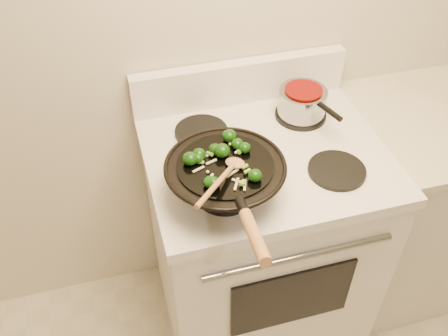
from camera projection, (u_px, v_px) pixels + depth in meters
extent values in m
cube|color=white|center=(259.00, 245.00, 1.95)|extent=(0.76, 0.64, 0.88)
cube|color=white|center=(266.00, 156.00, 1.64)|extent=(0.78, 0.66, 0.04)
cube|color=white|center=(240.00, 82.00, 1.78)|extent=(0.78, 0.05, 0.16)
cylinder|color=gray|center=(299.00, 257.00, 1.48)|extent=(0.60, 0.02, 0.02)
cube|color=black|center=(292.00, 299.00, 1.64)|extent=(0.42, 0.01, 0.28)
cylinder|color=black|center=(225.00, 192.00, 1.48)|extent=(0.18, 0.18, 0.01)
cylinder|color=black|center=(337.00, 170.00, 1.55)|extent=(0.18, 0.18, 0.01)
cylinder|color=black|center=(201.00, 132.00, 1.69)|extent=(0.18, 0.18, 0.01)
cylinder|color=black|center=(300.00, 115.00, 1.76)|extent=(0.18, 0.18, 0.01)
cube|color=silver|center=(425.00, 202.00, 2.12)|extent=(0.85, 0.60, 0.88)
torus|color=black|center=(225.00, 166.00, 1.40)|extent=(0.35, 0.35, 0.01)
cylinder|color=black|center=(225.00, 165.00, 1.40)|extent=(0.28, 0.28, 0.01)
cylinder|color=black|center=(242.00, 206.00, 1.24)|extent=(0.03, 0.06, 0.04)
cylinder|color=#A97242|center=(255.00, 236.00, 1.14)|extent=(0.04, 0.18, 0.07)
ellipsoid|color=#0E3608|center=(229.00, 136.00, 1.47)|extent=(0.04, 0.04, 0.04)
cylinder|color=#468630|center=(233.00, 138.00, 1.48)|extent=(0.02, 0.01, 0.02)
ellipsoid|color=#0E3608|center=(245.00, 148.00, 1.43)|extent=(0.04, 0.04, 0.03)
ellipsoid|color=#0E3608|center=(199.00, 154.00, 1.41)|extent=(0.04, 0.04, 0.03)
ellipsoid|color=#0E3608|center=(213.00, 183.00, 1.32)|extent=(0.04, 0.04, 0.03)
cylinder|color=#468630|center=(217.00, 184.00, 1.33)|extent=(0.02, 0.01, 0.01)
ellipsoid|color=#0E3608|center=(198.00, 158.00, 1.40)|extent=(0.03, 0.03, 0.03)
ellipsoid|color=#0E3608|center=(237.00, 144.00, 1.44)|extent=(0.04, 0.04, 0.03)
ellipsoid|color=#0E3608|center=(215.00, 149.00, 1.43)|extent=(0.04, 0.04, 0.03)
cylinder|color=#468630|center=(219.00, 151.00, 1.43)|extent=(0.02, 0.02, 0.02)
ellipsoid|color=#0E3608|center=(190.00, 159.00, 1.39)|extent=(0.04, 0.04, 0.04)
ellipsoid|color=#0E3608|center=(255.00, 175.00, 1.34)|extent=(0.04, 0.04, 0.03)
ellipsoid|color=#0E3608|center=(222.00, 151.00, 1.41)|extent=(0.05, 0.05, 0.04)
cylinder|color=#468630|center=(227.00, 153.00, 1.43)|extent=(0.01, 0.02, 0.01)
ellipsoid|color=#0E3608|center=(210.00, 182.00, 1.33)|extent=(0.04, 0.04, 0.03)
cube|color=silver|center=(210.00, 179.00, 1.35)|extent=(0.03, 0.04, 0.00)
cube|color=silver|center=(210.00, 153.00, 1.43)|extent=(0.03, 0.02, 0.00)
cube|color=silver|center=(236.00, 184.00, 1.34)|extent=(0.03, 0.04, 0.00)
cube|color=silver|center=(238.00, 150.00, 1.44)|extent=(0.03, 0.03, 0.00)
cube|color=silver|center=(232.00, 173.00, 1.37)|extent=(0.04, 0.03, 0.00)
cube|color=silver|center=(238.00, 181.00, 1.35)|extent=(0.03, 0.03, 0.00)
cube|color=silver|center=(245.00, 185.00, 1.33)|extent=(0.02, 0.04, 0.00)
cube|color=silver|center=(199.00, 169.00, 1.38)|extent=(0.04, 0.02, 0.00)
cube|color=silver|center=(211.00, 162.00, 1.40)|extent=(0.03, 0.02, 0.00)
cylinder|color=#659C32|center=(243.00, 183.00, 1.33)|extent=(0.03, 0.03, 0.02)
cylinder|color=#659C32|center=(242.00, 183.00, 1.33)|extent=(0.01, 0.03, 0.01)
cylinder|color=#659C32|center=(245.00, 167.00, 1.38)|extent=(0.02, 0.02, 0.02)
cylinder|color=#659C32|center=(247.00, 171.00, 1.37)|extent=(0.02, 0.02, 0.02)
cylinder|color=#659C32|center=(239.00, 151.00, 1.43)|extent=(0.03, 0.02, 0.02)
cylinder|color=#659C32|center=(200.00, 162.00, 1.39)|extent=(0.02, 0.03, 0.01)
cylinder|color=#659C32|center=(210.00, 154.00, 1.42)|extent=(0.02, 0.01, 0.01)
sphere|color=beige|center=(230.00, 144.00, 1.46)|extent=(0.01, 0.01, 0.01)
sphere|color=beige|center=(221.00, 148.00, 1.45)|extent=(0.01, 0.01, 0.01)
sphere|color=beige|center=(204.00, 157.00, 1.42)|extent=(0.01, 0.01, 0.01)
sphere|color=beige|center=(208.00, 172.00, 1.37)|extent=(0.01, 0.01, 0.01)
ellipsoid|color=#A97242|center=(235.00, 163.00, 1.39)|extent=(0.07, 0.07, 0.02)
cylinder|color=#A97242|center=(217.00, 184.00, 1.29)|extent=(0.16, 0.19, 0.06)
cylinder|color=gray|center=(302.00, 102.00, 1.72)|extent=(0.17, 0.17, 0.09)
cylinder|color=#650704|center=(304.00, 90.00, 1.69)|extent=(0.13, 0.13, 0.01)
cylinder|color=black|center=(330.00, 112.00, 1.61)|extent=(0.05, 0.10, 0.02)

